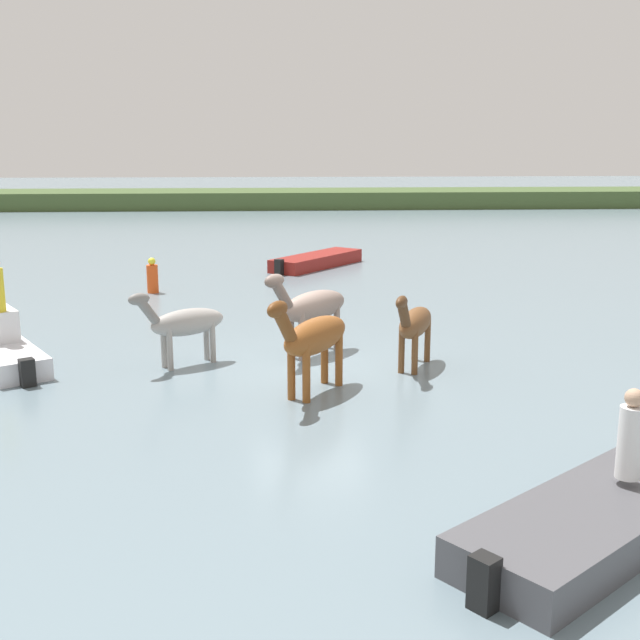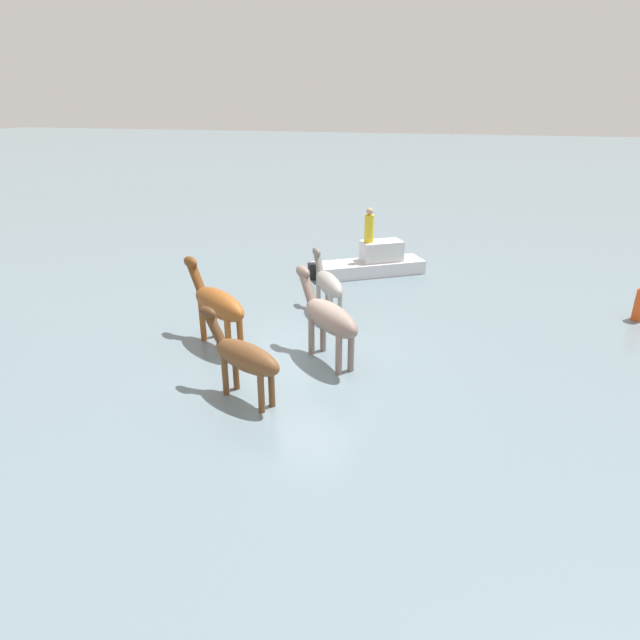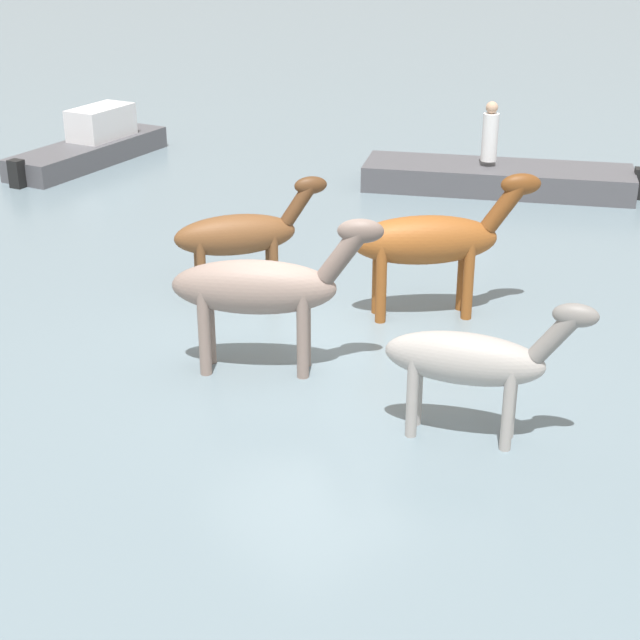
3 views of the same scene
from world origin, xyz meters
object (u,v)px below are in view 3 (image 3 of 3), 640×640
(horse_dark_mare, at_px, (241,235))
(person_boatman_standing, at_px, (490,134))
(horse_rear_stallion, at_px, (471,360))
(horse_gray_outer, at_px, (431,240))
(boat_dinghy_port, at_px, (498,182))
(horse_dun_straggler, at_px, (262,288))
(boat_motor_center, at_px, (91,149))

(horse_dark_mare, bearing_deg, person_boatman_standing, 36.73)
(horse_rear_stallion, bearing_deg, horse_gray_outer, 107.69)
(horse_rear_stallion, relative_size, boat_dinghy_port, 0.40)
(horse_dun_straggler, bearing_deg, boat_dinghy_port, 66.08)
(boat_dinghy_port, height_order, boat_motor_center, boat_motor_center)
(boat_dinghy_port, relative_size, boat_motor_center, 1.17)
(horse_rear_stallion, bearing_deg, horse_dark_mare, 140.46)
(horse_dark_mare, xyz_separation_m, boat_dinghy_port, (1.32, -7.34, -0.80))
(horse_rear_stallion, height_order, boat_motor_center, horse_rear_stallion)
(boat_dinghy_port, bearing_deg, horse_dark_mare, 62.12)
(horse_dun_straggler, xyz_separation_m, boat_motor_center, (10.80, -3.28, -0.81))
(horse_dark_mare, xyz_separation_m, person_boatman_standing, (1.49, -7.19, 0.18))
(boat_dinghy_port, distance_m, person_boatman_standing, 1.00)
(horse_dark_mare, relative_size, horse_rear_stallion, 1.09)
(boat_dinghy_port, relative_size, person_boatman_standing, 4.33)
(horse_rear_stallion, distance_m, boat_motor_center, 13.85)
(horse_rear_stallion, xyz_separation_m, boat_motor_center, (13.59, -2.55, -0.65))
(horse_gray_outer, distance_m, boat_motor_center, 10.95)
(horse_dun_straggler, height_order, boat_motor_center, horse_dun_straggler)
(horse_dark_mare, xyz_separation_m, horse_rear_stallion, (-4.94, 0.49, -0.03))
(horse_gray_outer, bearing_deg, horse_dun_straggler, -147.90)
(horse_gray_outer, bearing_deg, boat_motor_center, 122.10)
(horse_dun_straggler, xyz_separation_m, boat_dinghy_port, (3.47, -8.56, -0.94))
(horse_dark_mare, bearing_deg, horse_rear_stallion, -70.69)
(boat_motor_center, bearing_deg, horse_dark_mare, -125.33)
(horse_dark_mare, bearing_deg, boat_motor_center, 101.64)
(person_boatman_standing, bearing_deg, boat_dinghy_port, -137.82)
(horse_dun_straggler, bearing_deg, horse_dark_mare, 104.37)
(horse_gray_outer, relative_size, horse_dun_straggler, 1.11)
(horse_rear_stallion, height_order, person_boatman_standing, person_boatman_standing)
(horse_rear_stallion, bearing_deg, person_boatman_standing, 96.10)
(horse_dark_mare, height_order, boat_motor_center, horse_dark_mare)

